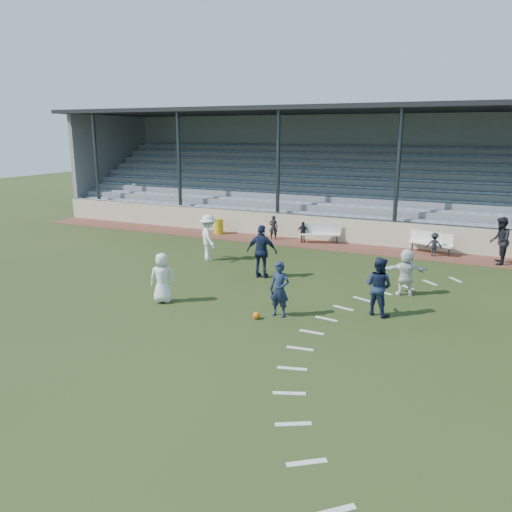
{
  "coord_description": "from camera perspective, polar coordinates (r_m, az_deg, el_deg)",
  "views": [
    {
      "loc": [
        6.84,
        -12.27,
        5.4
      ],
      "look_at": [
        0.0,
        2.5,
        1.3
      ],
      "focal_mm": 35.0,
      "sensor_mm": 36.0,
      "label": 1
    }
  ],
  "objects": [
    {
      "name": "ground",
      "position": [
        15.05,
        -4.03,
        -6.92
      ],
      "size": [
        90.0,
        90.0,
        0.0
      ],
      "primitive_type": "plane",
      "color": "#273415",
      "rests_on": "ground"
    },
    {
      "name": "cinder_track",
      "position": [
        24.38,
        7.93,
        1.22
      ],
      "size": [
        34.0,
        2.0,
        0.02
      ],
      "primitive_type": "cube",
      "color": "brown",
      "rests_on": "ground"
    },
    {
      "name": "retaining_wall",
      "position": [
        25.24,
        8.68,
        3.01
      ],
      "size": [
        34.0,
        0.18,
        1.2
      ],
      "primitive_type": "cube",
      "color": "beige",
      "rests_on": "ground"
    },
    {
      "name": "bench_left",
      "position": [
        24.78,
        7.35,
        2.81
      ],
      "size": [
        2.02,
        1.08,
        0.95
      ],
      "rotation": [
        0.0,
        0.0,
        0.33
      ],
      "color": "white",
      "rests_on": "cinder_track"
    },
    {
      "name": "bench_right",
      "position": [
        23.82,
        19.38,
        1.66
      ],
      "size": [
        2.03,
        1.01,
        0.95
      ],
      "rotation": [
        0.0,
        0.0,
        -0.29
      ],
      "color": "white",
      "rests_on": "cinder_track"
    },
    {
      "name": "trash_bin",
      "position": [
        26.85,
        -4.28,
        3.4
      ],
      "size": [
        0.5,
        0.5,
        0.8
      ],
      "primitive_type": "cylinder",
      "color": "gold",
      "rests_on": "cinder_track"
    },
    {
      "name": "football",
      "position": [
        14.8,
        0.04,
        -6.81
      ],
      "size": [
        0.21,
        0.21,
        0.21
      ],
      "primitive_type": "sphere",
      "color": "orange",
      "rests_on": "ground"
    },
    {
      "name": "player_white_lead",
      "position": [
        16.27,
        -10.66,
        -2.48
      ],
      "size": [
        0.94,
        0.82,
        1.63
      ],
      "primitive_type": "imported",
      "rotation": [
        0.0,
        0.0,
        3.6
      ],
      "color": "white",
      "rests_on": "ground"
    },
    {
      "name": "player_navy_lead",
      "position": [
        14.8,
        2.71,
        -3.85
      ],
      "size": [
        0.61,
        0.41,
        1.67
      ],
      "primitive_type": "imported",
      "rotation": [
        0.0,
        0.0,
        -0.01
      ],
      "color": "#16203D",
      "rests_on": "ground"
    },
    {
      "name": "player_navy_mid",
      "position": [
        15.34,
        13.82,
        -3.37
      ],
      "size": [
        1.04,
        0.92,
        1.78
      ],
      "primitive_type": "imported",
      "rotation": [
        0.0,
        0.0,
        2.81
      ],
      "color": "#16203D",
      "rests_on": "ground"
    },
    {
      "name": "player_white_wing",
      "position": [
        21.31,
        -5.44,
        2.1
      ],
      "size": [
        1.41,
        1.41,
        1.96
      ],
      "primitive_type": "imported",
      "rotation": [
        0.0,
        0.0,
        2.36
      ],
      "color": "white",
      "rests_on": "ground"
    },
    {
      "name": "player_navy_wing",
      "position": [
        18.66,
        0.68,
        0.51
      ],
      "size": [
        1.22,
        0.62,
        2.01
      ],
      "primitive_type": "imported",
      "rotation": [
        0.0,
        0.0,
        3.25
      ],
      "color": "#16203D",
      "rests_on": "ground"
    },
    {
      "name": "player_white_back",
      "position": [
        17.46,
        16.76,
        -1.76
      ],
      "size": [
        1.55,
        0.93,
        1.6
      ],
      "primitive_type": "imported",
      "rotation": [
        0.0,
        0.0,
        3.48
      ],
      "color": "white",
      "rests_on": "ground"
    },
    {
      "name": "official",
      "position": [
        22.82,
        26.1,
        1.58
      ],
      "size": [
        0.75,
        0.96,
        1.97
      ],
      "primitive_type": "imported",
      "rotation": [
        0.0,
        0.0,
        4.71
      ],
      "color": "black",
      "rests_on": "cinder_track"
    },
    {
      "name": "sub_left_near",
      "position": [
        25.37,
        2.0,
        3.29
      ],
      "size": [
        0.52,
        0.43,
        1.23
      ],
      "primitive_type": "imported",
      "rotation": [
        0.0,
        0.0,
        3.49
      ],
      "color": "black",
      "rests_on": "cinder_track"
    },
    {
      "name": "sub_left_far",
      "position": [
        24.77,
        5.4,
        2.74
      ],
      "size": [
        0.63,
        0.34,
        1.03
      ],
      "primitive_type": "imported",
      "rotation": [
        0.0,
        0.0,
        3.29
      ],
      "color": "black",
      "rests_on": "cinder_track"
    },
    {
      "name": "sub_right",
      "position": [
        23.3,
        19.7,
        1.26
      ],
      "size": [
        0.72,
        0.47,
        1.04
      ],
      "primitive_type": "imported",
      "rotation": [
        0.0,
        0.0,
        3.27
      ],
      "color": "black",
      "rests_on": "cinder_track"
    },
    {
      "name": "grandstand",
      "position": [
        29.51,
        11.41,
        7.63
      ],
      "size": [
        34.6,
        9.0,
        6.61
      ],
      "color": "gray",
      "rests_on": "ground"
    },
    {
      "name": "penalty_arc",
      "position": [
        13.68,
        11.49,
        -9.39
      ],
      "size": [
        3.89,
        14.63,
        0.01
      ],
      "color": "silver",
      "rests_on": "ground"
    }
  ]
}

